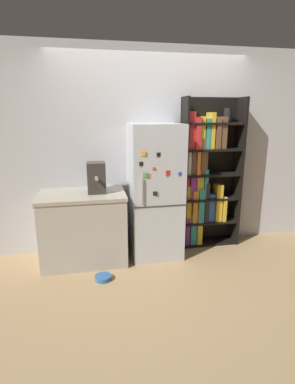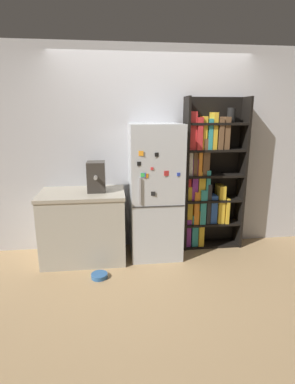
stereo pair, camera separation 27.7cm
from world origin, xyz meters
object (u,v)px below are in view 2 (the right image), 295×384
Objects in this scene: bookshelf at (207,178)px; espresso_machine at (96,177)px; pet_bowl at (99,275)px; refrigerator at (155,192)px.

bookshelf is 1.45m from espresso_machine.
espresso_machine is at bearing 91.77° from pet_bowl.
espresso_machine is at bearing -178.85° from refrigerator.
refrigerator is at bearing -166.09° from bookshelf.
refrigerator reaches higher than pet_bowl.
pet_bowl is (-1.41, -0.72, -0.92)m from bookshelf.
bookshelf reaches higher than pet_bowl.
espresso_machine is (-0.72, -0.01, 0.21)m from refrigerator.
refrigerator is at bearing 37.85° from pet_bowl.
bookshelf reaches higher than refrigerator.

